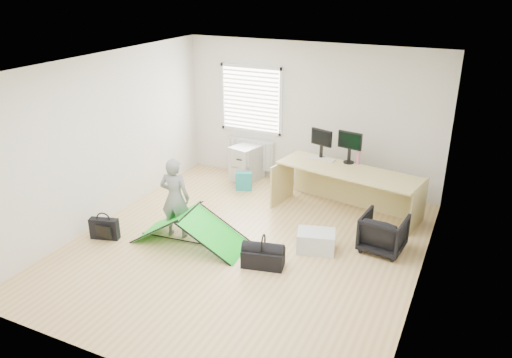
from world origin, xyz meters
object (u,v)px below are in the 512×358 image
at_px(desk, 347,192).
at_px(person, 175,198).
at_px(filing_cabinet, 247,163).
at_px(office_chair, 383,233).
at_px(kite, 190,228).
at_px(monitor_left, 321,148).
at_px(storage_crate, 316,241).
at_px(laptop_bag, 104,229).
at_px(monitor_right, 349,152).
at_px(duffel_bag, 263,258).
at_px(thermos, 358,157).

distance_m(desk, person, 2.87).
bearing_deg(filing_cabinet, office_chair, -14.13).
bearing_deg(desk, kite, -122.82).
relative_size(monitor_left, kite, 0.24).
bearing_deg(desk, storage_crate, -82.23).
bearing_deg(kite, person, 152.85).
relative_size(filing_cabinet, laptop_bag, 1.58).
xyz_separation_m(monitor_right, laptop_bag, (-3.04, -2.76, -0.85)).
distance_m(desk, laptop_bag, 3.97).
bearing_deg(filing_cabinet, monitor_left, 1.87).
bearing_deg(laptop_bag, person, 15.03).
bearing_deg(office_chair, desk, -42.74).
bearing_deg(monitor_right, office_chair, -43.47).
distance_m(person, laptop_bag, 1.20).
bearing_deg(storage_crate, monitor_right, 90.98).
bearing_deg(monitor_left, duffel_bag, -72.82).
distance_m(monitor_right, person, 3.05).
xyz_separation_m(filing_cabinet, person, (0.03, -2.53, 0.29)).
xyz_separation_m(monitor_right, office_chair, (0.91, -1.27, -0.73)).
relative_size(desk, laptop_bag, 5.34).
bearing_deg(monitor_left, thermos, 17.99).
distance_m(monitor_right, storage_crate, 1.91).
distance_m(office_chair, storage_crate, 0.99).
bearing_deg(monitor_right, monitor_left, -169.44).
distance_m(person, kite, 0.52).
distance_m(kite, duffel_bag, 1.27).
bearing_deg(filing_cabinet, person, -75.48).
bearing_deg(thermos, laptop_bag, -139.12).
distance_m(person, storage_crate, 2.23).
xyz_separation_m(thermos, duffel_bag, (-0.66, -2.43, -0.81)).
bearing_deg(monitor_left, office_chair, -24.79).
relative_size(person, kite, 0.75).
distance_m(monitor_right, thermos, 0.17).
relative_size(desk, kite, 1.39).
xyz_separation_m(filing_cabinet, monitor_right, (2.12, -0.35, 0.66)).
bearing_deg(office_chair, laptop_bag, 26.51).
xyz_separation_m(person, storage_crate, (2.13, 0.48, -0.49)).
bearing_deg(monitor_left, laptop_bag, -115.47).
distance_m(desk, office_chair, 1.26).
bearing_deg(kite, thermos, 44.62).
xyz_separation_m(monitor_left, monitor_right, (0.50, -0.00, 0.01)).
distance_m(thermos, storage_crate, 1.89).
bearing_deg(duffel_bag, laptop_bag, 175.08).
bearing_deg(filing_cabinet, thermos, 5.49).
relative_size(office_chair, duffel_bag, 1.07).
height_order(thermos, office_chair, thermos).
height_order(desk, person, person).
xyz_separation_m(desk, monitor_left, (-0.59, 0.33, 0.60)).
distance_m(kite, laptop_bag, 1.36).
relative_size(filing_cabinet, storage_crate, 1.28).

